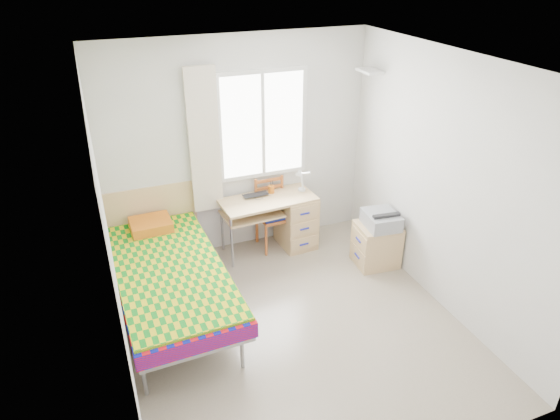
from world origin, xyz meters
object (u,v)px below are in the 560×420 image
(desk, at_px, (291,218))
(cabinet, at_px, (376,244))
(bed, at_px, (168,270))
(printer, at_px, (381,219))
(chair, at_px, (273,209))

(desk, relative_size, cabinet, 2.24)
(bed, distance_m, printer, 2.46)
(chair, distance_m, cabinet, 1.33)
(chair, xyz_separation_m, printer, (1.00, -0.89, 0.11))
(chair, bearing_deg, printer, -44.40)
(bed, bearing_deg, cabinet, -3.14)
(chair, bearing_deg, desk, -30.76)
(bed, xyz_separation_m, chair, (1.46, 0.81, 0.03))
(desk, bearing_deg, cabinet, -47.45)
(bed, xyz_separation_m, cabinet, (2.44, -0.05, -0.21))
(desk, xyz_separation_m, printer, (0.80, -0.79, 0.23))
(bed, height_order, cabinet, bed)
(desk, xyz_separation_m, cabinet, (0.79, -0.76, -0.13))
(bed, distance_m, cabinet, 2.45)
(cabinet, bearing_deg, desk, 140.87)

